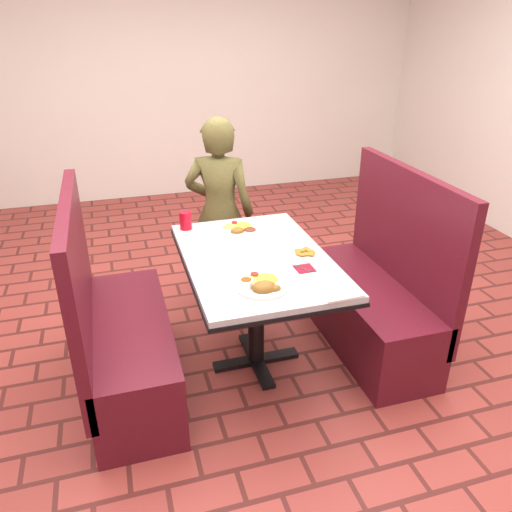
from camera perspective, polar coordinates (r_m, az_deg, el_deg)
The scene contains 15 objects.
room at distance 2.57m, azimuth -0.00°, elevation 24.02°, with size 7.00×7.04×2.82m.
dining_table at distance 2.90m, azimuth -0.00°, elevation -1.71°, with size 0.81×1.21×0.75m.
booth_bench_left at distance 2.97m, azimuth -15.12°, elevation -9.26°, with size 0.47×1.20×1.17m.
booth_bench_right at distance 3.34m, azimuth 13.27°, elevation -4.79°, with size 0.47×1.20×1.17m.
diner_person at distance 3.66m, azimuth -4.15°, elevation 4.97°, with size 0.51×0.33×1.39m, color brown.
near_dinner_plate at distance 2.52m, azimuth 0.67°, elevation -2.95°, with size 0.29×0.29×0.09m.
far_dinner_plate at distance 3.19m, azimuth -1.85°, elevation 3.32°, with size 0.27×0.27×0.07m.
plantain_plate at distance 2.87m, azimuth 5.50°, elevation 0.31°, with size 0.20×0.20×0.03m.
maroon_napkin at distance 2.72m, azimuth 5.57°, elevation -1.44°, with size 0.10×0.10×0.00m, color maroon.
spoon_utensil at distance 2.72m, azimuth 5.18°, elevation -1.38°, with size 0.01×0.12×0.00m, color silver.
red_tumbler at distance 3.23m, azimuth -8.06°, elevation 4.05°, with size 0.08×0.08×0.12m, color red.
paper_napkin at distance 2.51m, azimuth 9.60°, elevation -4.11°, with size 0.20×0.15×0.01m, color white.
knife_utensil at distance 2.54m, azimuth 1.82°, elevation -3.22°, with size 0.01×0.18×0.00m, color silver.
fork_utensil at distance 2.52m, azimuth 0.21°, elevation -3.44°, with size 0.01×0.15×0.00m, color silver.
lettuce_shreds at distance 2.92m, azimuth 0.42°, elevation 0.61°, with size 0.28×0.32×0.00m, color #9AC64F, non-canonical shape.
Camera 1 is at (-0.74, -2.46, 1.99)m, focal length 35.00 mm.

